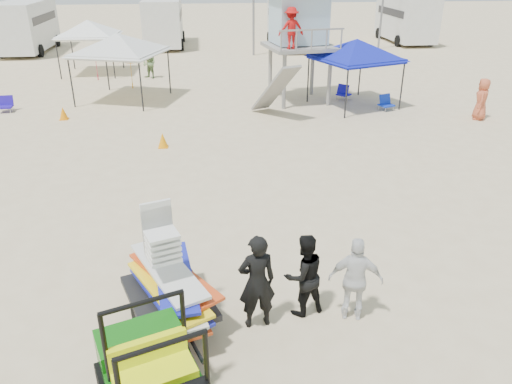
{
  "coord_description": "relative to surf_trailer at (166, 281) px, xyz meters",
  "views": [
    {
      "loc": [
        -0.55,
        -6.46,
        5.75
      ],
      "look_at": [
        0.5,
        3.0,
        1.3
      ],
      "focal_mm": 35.0,
      "sensor_mm": 36.0,
      "label": 1
    }
  ],
  "objects": [
    {
      "name": "ground",
      "position": [
        1.29,
        -0.68,
        -0.81
      ],
      "size": [
        140.0,
        140.0,
        0.0
      ],
      "primitive_type": "plane",
      "color": "beige",
      "rests_on": "ground"
    },
    {
      "name": "surf_trailer",
      "position": [
        0.0,
        0.0,
        0.0
      ],
      "size": [
        1.8,
        2.45,
        1.98
      ],
      "color": "black",
      "rests_on": "ground"
    },
    {
      "name": "man_left",
      "position": [
        1.52,
        -0.3,
        0.07
      ],
      "size": [
        0.69,
        0.51,
        1.75
      ],
      "primitive_type": "imported",
      "rotation": [
        0.0,
        0.0,
        3.29
      ],
      "color": "black",
      "rests_on": "ground"
    },
    {
      "name": "man_mid",
      "position": [
        2.37,
        -0.05,
        -0.03
      ],
      "size": [
        0.9,
        0.79,
        1.55
      ],
      "primitive_type": "imported",
      "rotation": [
        0.0,
        0.0,
        3.45
      ],
      "color": "black",
      "rests_on": "ground"
    },
    {
      "name": "man_right",
      "position": [
        3.22,
        -0.3,
        -0.02
      ],
      "size": [
        0.99,
        0.6,
        1.58
      ],
      "primitive_type": "imported",
      "rotation": [
        0.0,
        0.0,
        2.89
      ],
      "color": "silver",
      "rests_on": "ground"
    },
    {
      "name": "lifeguard_tower",
      "position": [
        4.94,
        14.53,
        2.48
      ],
      "size": [
        3.15,
        3.15,
        4.41
      ],
      "color": "gray",
      "rests_on": "ground"
    },
    {
      "name": "canopy_blue",
      "position": [
        7.2,
        13.42,
        1.84
      ],
      "size": [
        3.81,
        3.81,
        3.2
      ],
      "color": "black",
      "rests_on": "ground"
    },
    {
      "name": "canopy_white_a",
      "position": [
        -2.69,
        15.49,
        1.93
      ],
      "size": [
        4.17,
        4.17,
        3.28
      ],
      "color": "black",
      "rests_on": "ground"
    },
    {
      "name": "canopy_white_c",
      "position": [
        -5.13,
        21.55,
        1.88
      ],
      "size": [
        3.05,
        3.05,
        3.23
      ],
      "color": "black",
      "rests_on": "ground"
    },
    {
      "name": "umbrella_a",
      "position": [
        -4.59,
        19.73,
        0.04
      ],
      "size": [
        2.33,
        2.35,
        1.69
      ],
      "primitive_type": "imported",
      "rotation": [
        0.0,
        0.0,
        0.32
      ],
      "color": "red",
      "rests_on": "ground"
    },
    {
      "name": "umbrella_b",
      "position": [
        -2.56,
        17.64,
        -0.03
      ],
      "size": [
        2.38,
        2.39,
        1.56
      ],
      "primitive_type": "imported",
      "rotation": [
        0.0,
        0.0,
        0.61
      ],
      "color": "orange",
      "rests_on": "ground"
    },
    {
      "name": "cone_near",
      "position": [
        -0.62,
        8.97,
        -0.56
      ],
      "size": [
        0.34,
        0.34,
        0.5
      ],
      "primitive_type": "cone",
      "color": "orange",
      "rests_on": "ground"
    },
    {
      "name": "cone_far",
      "position": [
        -4.7,
        12.67,
        -0.56
      ],
      "size": [
        0.34,
        0.34,
        0.5
      ],
      "primitive_type": "cone",
      "color": "orange",
      "rests_on": "ground"
    },
    {
      "name": "beach_chair_a",
      "position": [
        -7.34,
        14.12,
        -0.5
      ],
      "size": [
        0.57,
        0.61,
        0.64
      ],
      "color": "#200E9C",
      "rests_on": "ground"
    },
    {
      "name": "beach_chair_b",
      "position": [
        8.4,
        12.63,
        -0.5
      ],
      "size": [
        0.69,
        0.76,
        0.64
      ],
      "color": "#1130B8",
      "rests_on": "ground"
    },
    {
      "name": "beach_chair_c",
      "position": [
        7.13,
        14.61,
        -0.5
      ],
      "size": [
        0.73,
        0.86,
        0.64
      ],
      "color": "#120FA4",
      "rests_on": "ground"
    },
    {
      "name": "rv_far_left",
      "position": [
        -10.71,
        29.31,
        0.99
      ],
      "size": [
        2.64,
        6.8,
        3.25
      ],
      "color": "silver",
      "rests_on": "ground"
    },
    {
      "name": "rv_mid_left",
      "position": [
        -1.71,
        30.81,
        0.99
      ],
      "size": [
        2.65,
        6.5,
        3.25
      ],
      "color": "silver",
      "rests_on": "ground"
    },
    {
      "name": "rv_mid_right",
      "position": [
        7.29,
        29.31,
        0.99
      ],
      "size": [
        2.64,
        7.0,
        3.25
      ],
      "color": "silver",
      "rests_on": "ground"
    },
    {
      "name": "rv_far_right",
      "position": [
        16.29,
        30.81,
        0.99
      ],
      "size": [
        2.64,
        6.6,
        3.25
      ],
      "color": "silver",
      "rests_on": "ground"
    },
    {
      "name": "distant_beachgoers",
      "position": [
        4.5,
        15.64,
        -0.01
      ],
      "size": [
        14.4,
        9.97,
        1.61
      ],
      "color": "#C05636",
      "rests_on": "ground"
    }
  ]
}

